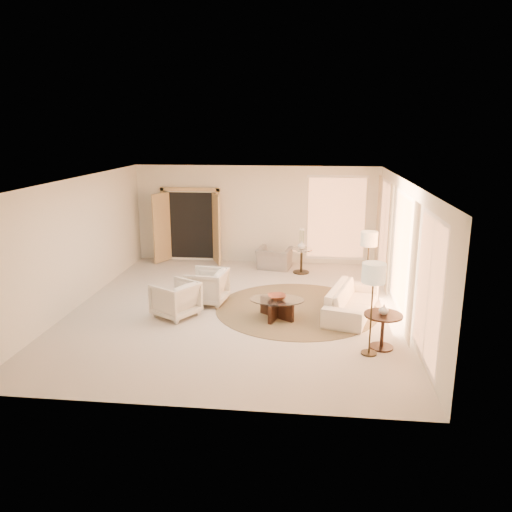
# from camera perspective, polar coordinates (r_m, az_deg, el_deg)

# --- Properties ---
(room) EXTENTS (7.04, 8.04, 2.83)m
(room) POSITION_cam_1_polar(r_m,az_deg,el_deg) (10.57, -2.40, 1.08)
(room) COLOR beige
(room) RESTS_ON ground
(windows_right) EXTENTS (0.10, 6.40, 2.40)m
(windows_right) POSITION_cam_1_polar(r_m,az_deg,el_deg) (10.72, 16.24, 0.45)
(windows_right) COLOR #FFA466
(windows_right) RESTS_ON room
(window_back_corner) EXTENTS (1.70, 0.10, 2.40)m
(window_back_corner) POSITION_cam_1_polar(r_m,az_deg,el_deg) (14.35, 9.16, 4.29)
(window_back_corner) COLOR #FFA466
(window_back_corner) RESTS_ON room
(curtains_right) EXTENTS (0.06, 5.20, 2.60)m
(curtains_right) POSITION_cam_1_polar(r_m,az_deg,el_deg) (11.59, 15.25, 1.29)
(curtains_right) COLOR #C5B48F
(curtains_right) RESTS_ON room
(french_doors) EXTENTS (1.95, 0.66, 2.16)m
(french_doors) POSITION_cam_1_polar(r_m,az_deg,el_deg) (14.67, -7.50, 3.44)
(french_doors) COLOR tan
(french_doors) RESTS_ON room
(area_rug) EXTENTS (4.70, 4.70, 0.01)m
(area_rug) POSITION_cam_1_polar(r_m,az_deg,el_deg) (10.99, 4.65, -6.00)
(area_rug) COLOR #3E311E
(area_rug) RESTS_ON room
(sofa) EXTENTS (1.34, 2.21, 0.61)m
(sofa) POSITION_cam_1_polar(r_m,az_deg,el_deg) (10.73, 10.88, -5.05)
(sofa) COLOR beige
(sofa) RESTS_ON room
(armchair_left) EXTENTS (0.87, 0.92, 0.85)m
(armchair_left) POSITION_cam_1_polar(r_m,az_deg,el_deg) (11.24, -5.63, -3.30)
(armchair_left) COLOR beige
(armchair_left) RESTS_ON room
(armchair_right) EXTENTS (1.05, 1.07, 0.82)m
(armchair_right) POSITION_cam_1_polar(r_m,az_deg,el_deg) (10.55, -9.20, -4.71)
(armchair_right) COLOR beige
(armchair_right) RESTS_ON room
(accent_chair) EXTENTS (1.00, 0.74, 0.79)m
(accent_chair) POSITION_cam_1_polar(r_m,az_deg,el_deg) (13.93, 2.11, 0.14)
(accent_chair) COLOR gray
(accent_chair) RESTS_ON room
(coffee_table) EXTENTS (1.44, 1.44, 0.42)m
(coffee_table) POSITION_cam_1_polar(r_m,az_deg,el_deg) (10.38, 2.39, -5.73)
(coffee_table) COLOR black
(coffee_table) RESTS_ON room
(end_table) EXTENTS (0.68, 0.68, 0.64)m
(end_table) POSITION_cam_1_polar(r_m,az_deg,el_deg) (9.22, 14.28, -7.65)
(end_table) COLOR black
(end_table) RESTS_ON room
(side_table) EXTENTS (0.58, 0.58, 0.67)m
(side_table) POSITION_cam_1_polar(r_m,az_deg,el_deg) (13.56, 5.21, -0.27)
(side_table) COLOR black
(side_table) RESTS_ON room
(floor_lamp_near) EXTENTS (0.38, 0.38, 1.58)m
(floor_lamp_near) POSITION_cam_1_polar(r_m,az_deg,el_deg) (11.54, 12.79, 1.59)
(floor_lamp_near) COLOR black
(floor_lamp_near) RESTS_ON room
(floor_lamp_far) EXTENTS (0.40, 0.40, 1.65)m
(floor_lamp_far) POSITION_cam_1_polar(r_m,az_deg,el_deg) (8.62, 13.28, -2.39)
(floor_lamp_far) COLOR black
(floor_lamp_far) RESTS_ON room
(bowl) EXTENTS (0.48, 0.48, 0.09)m
(bowl) POSITION_cam_1_polar(r_m,az_deg,el_deg) (10.31, 2.40, -4.68)
(bowl) COLOR brown
(bowl) RESTS_ON coffee_table
(end_vase) EXTENTS (0.21, 0.21, 0.18)m
(end_vase) POSITION_cam_1_polar(r_m,az_deg,el_deg) (9.12, 14.40, -5.97)
(end_vase) COLOR silver
(end_vase) RESTS_ON end_table
(side_vase) EXTENTS (0.22, 0.22, 0.22)m
(side_vase) POSITION_cam_1_polar(r_m,az_deg,el_deg) (13.47, 5.25, 1.24)
(side_vase) COLOR silver
(side_vase) RESTS_ON side_table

